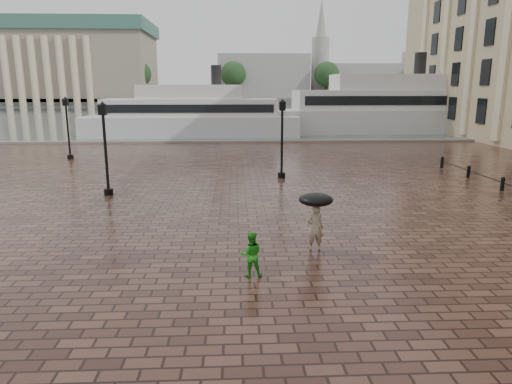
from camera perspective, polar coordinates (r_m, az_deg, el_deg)
ground at (r=13.34m, az=-3.69°, el=-9.90°), size 300.00×300.00×0.00m
harbour_water at (r=104.42m, az=-2.84°, el=10.03°), size 240.00×240.00×0.00m
quay_edge at (r=44.60m, az=-3.00°, el=6.21°), size 80.00×0.60×0.30m
far_shore at (r=172.35m, az=-2.79°, el=11.48°), size 300.00×60.00×2.00m
museum at (r=166.59m, az=-22.83°, el=14.92°), size 57.00×32.50×26.00m
distant_skyline at (r=169.26m, az=14.21°, el=13.95°), size 102.50×22.00×33.00m
far_trees at (r=150.36m, az=-2.84°, el=14.48°), size 188.00×8.00×13.50m
street_lamps at (r=28.27m, az=-13.49°, el=6.77°), size 15.44×12.44×4.40m
adult_pedestrian at (r=14.87m, az=7.39°, el=-4.49°), size 0.56×0.37×1.50m
child_pedestrian at (r=12.78m, az=-0.63°, el=-7.81°), size 0.64×0.50×1.29m
ferry_near at (r=50.09m, az=-8.07°, el=9.43°), size 22.91×5.70×7.50m
ferry_far at (r=56.73m, az=16.32°, el=9.93°), size 28.10×7.58×9.15m
umbrella at (r=14.61m, az=7.50°, el=-0.96°), size 1.10×1.10×1.09m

